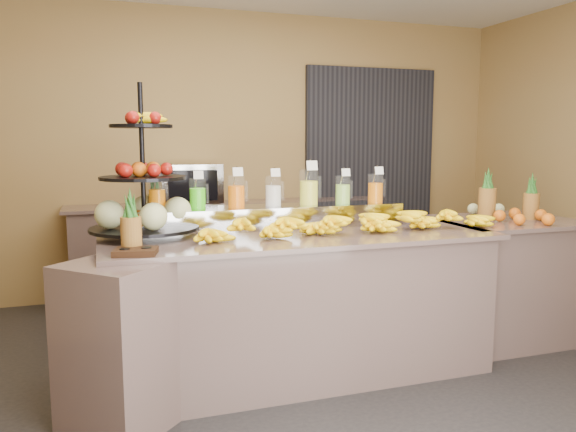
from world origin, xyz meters
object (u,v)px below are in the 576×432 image
pitcher_tray (273,217)px  banana_heap (348,220)px  right_fruit_pile (516,211)px  oven_warmer (189,184)px  condiment_caddy (136,252)px  fruit_stand (151,198)px

pitcher_tray → banana_heap: (0.40, -0.35, 0.01)m
right_fruit_pile → oven_warmer: oven_warmer is taller
right_fruit_pile → pitcher_tray: bearing=171.6°
pitcher_tray → oven_warmer: 1.70m
pitcher_tray → right_fruit_pile: 1.83m
condiment_caddy → oven_warmer: size_ratio=0.39×
pitcher_tray → condiment_caddy: size_ratio=8.44×
pitcher_tray → condiment_caddy: 1.17m
banana_heap → fruit_stand: 1.26m
pitcher_tray → condiment_caddy: bearing=-145.4°
condiment_caddy → right_fruit_pile: size_ratio=0.49×
banana_heap → fruit_stand: size_ratio=2.18×
condiment_caddy → right_fruit_pile: 2.80m
banana_heap → condiment_caddy: banana_heap is taller
pitcher_tray → banana_heap: banana_heap is taller
fruit_stand → condiment_caddy: (-0.14, -0.57, -0.22)m
condiment_caddy → right_fruit_pile: (2.78, 0.40, 0.06)m
fruit_stand → condiment_caddy: fruit_stand is taller
fruit_stand → condiment_caddy: bearing=-113.3°
condiment_caddy → right_fruit_pile: bearing=8.2°
banana_heap → right_fruit_pile: (1.41, 0.09, -0.00)m
pitcher_tray → oven_warmer: (-0.32, 1.67, 0.11)m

